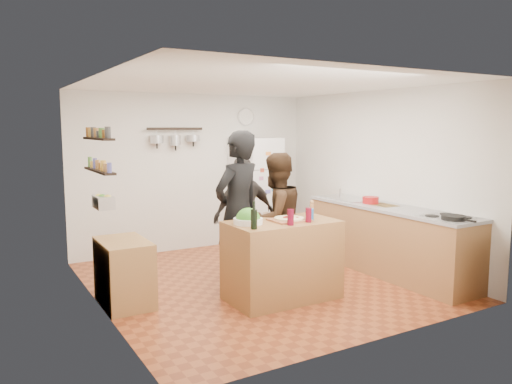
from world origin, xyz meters
TOP-DOWN VIEW (x-y plane):
  - room_shell at (0.00, 0.39)m, footprint 4.20×4.20m
  - prep_island at (-0.11, -0.69)m, footprint 1.25×0.72m
  - pizza_board at (-0.03, -0.71)m, footprint 0.42×0.34m
  - pizza at (-0.03, -0.71)m, footprint 0.34×0.34m
  - salad_bowl at (-0.53, -0.64)m, footprint 0.33×0.33m
  - wine_bottle at (-0.61, -0.91)m, footprint 0.07×0.07m
  - wine_glass_near at (-0.16, -0.93)m, footprint 0.07×0.07m
  - wine_glass_far at (0.11, -0.89)m, footprint 0.07×0.07m
  - pepper_mill at (0.34, -0.64)m, footprint 0.05×0.05m
  - salt_canister at (0.19, -0.81)m, footprint 0.08×0.08m
  - person_left at (-0.39, -0.13)m, footprint 0.82×0.67m
  - person_center at (0.10, -0.21)m, footprint 0.90×0.76m
  - person_back at (-0.00, 0.41)m, footprint 0.96×0.47m
  - counter_run at (1.70, -0.55)m, footprint 0.63×2.63m
  - stove_top at (1.70, -1.50)m, footprint 0.60×0.62m
  - skillet at (1.60, -1.65)m, footprint 0.27×0.27m
  - sink at (1.70, 0.30)m, footprint 0.50×0.80m
  - cutting_board at (1.70, -0.43)m, footprint 0.30×0.40m
  - red_bowl at (1.65, -0.24)m, footprint 0.22×0.22m
  - fridge at (0.95, 1.75)m, footprint 0.70×0.68m
  - wall_clock at (0.95, 2.08)m, footprint 0.30×0.03m
  - spice_shelf_lower at (-1.93, 0.20)m, footprint 0.12×1.00m
  - spice_shelf_upper at (-1.93, 0.20)m, footprint 0.12×1.00m
  - produce_basket at (-1.90, 0.20)m, footprint 0.18×0.35m
  - side_table at (-1.74, 0.03)m, footprint 0.50×0.80m
  - pot_rack at (-0.35, 2.00)m, footprint 0.90×0.04m

SIDE VIEW (x-z plane):
  - side_table at x=-1.74m, z-range 0.00..0.73m
  - counter_run at x=1.70m, z-range 0.00..0.90m
  - prep_island at x=-0.11m, z-range 0.00..0.91m
  - person_back at x=0.00m, z-range 0.00..1.60m
  - person_center at x=0.10m, z-range 0.00..1.66m
  - fridge at x=0.95m, z-range 0.00..1.80m
  - stove_top at x=1.70m, z-range 0.90..0.92m
  - cutting_board at x=1.70m, z-range 0.90..0.92m
  - sink at x=1.70m, z-range 0.90..0.93m
  - pizza_board at x=-0.03m, z-range 0.91..0.93m
  - pizza at x=-0.03m, z-range 0.93..0.95m
  - salad_bowl at x=-0.53m, z-range 0.91..0.98m
  - skillet at x=1.60m, z-range 0.92..0.97m
  - red_bowl at x=1.65m, z-range 0.92..1.01m
  - person_left at x=-0.39m, z-range 0.00..1.94m
  - salt_canister at x=0.19m, z-range 0.91..1.05m
  - pepper_mill at x=0.34m, z-range 0.91..1.07m
  - wine_glass_far at x=0.11m, z-range 0.91..1.08m
  - wine_glass_near at x=-0.16m, z-range 0.91..1.09m
  - wine_bottle at x=-0.61m, z-range 0.91..1.12m
  - produce_basket at x=-1.90m, z-range 1.08..1.22m
  - room_shell at x=0.00m, z-range -0.85..3.35m
  - spice_shelf_lower at x=-1.93m, z-range 1.49..1.51m
  - spice_shelf_upper at x=-1.93m, z-range 1.84..1.86m
  - pot_rack at x=-0.35m, z-range 1.93..1.97m
  - wall_clock at x=0.95m, z-range 2.00..2.30m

